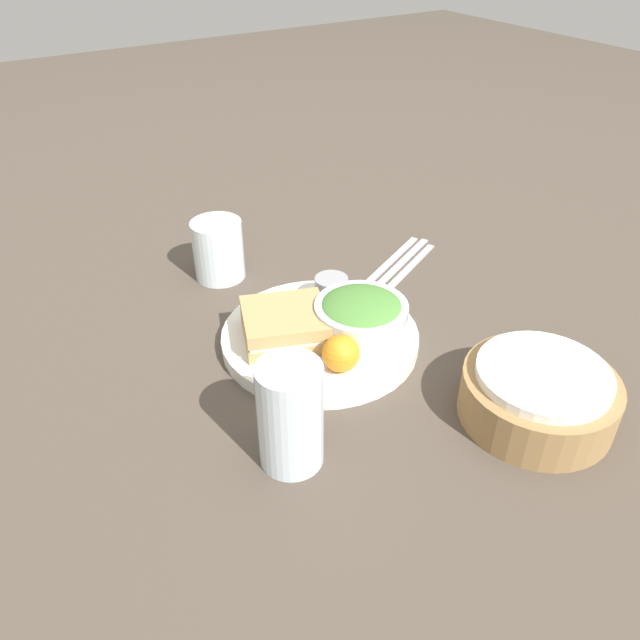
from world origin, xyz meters
The scene contains 12 objects.
ground_plane centered at (0.00, 0.00, 0.00)m, with size 4.00×4.00×0.00m, color #4C4238.
plate centered at (0.00, 0.00, 0.01)m, with size 0.27×0.27×0.02m, color white.
sandwich centered at (0.05, -0.01, 0.04)m, with size 0.14×0.13×0.04m.
salad_bowl centered at (-0.05, 0.03, 0.05)m, with size 0.13×0.13×0.06m.
dressing_cup centered at (-0.05, -0.05, 0.04)m, with size 0.05×0.05×0.04m, color #99999E.
orange_wedge centered at (0.02, 0.08, 0.04)m, with size 0.05×0.05×0.05m, color orange.
drink_glass centered at (0.14, 0.16, 0.06)m, with size 0.07×0.07×0.13m, color silver.
bread_basket centered at (-0.14, 0.26, 0.03)m, with size 0.18×0.18×0.07m.
fork centered at (-0.23, -0.13, 0.00)m, with size 0.18×0.01×0.01m, color #B2B2B7.
knife centered at (-0.23, -0.11, 0.00)m, with size 0.19×0.01×0.01m, color #B2B2B7.
spoon centered at (-0.24, -0.10, 0.00)m, with size 0.16×0.01×0.01m, color #B2B2B7.
water_glass centered at (0.04, -0.24, 0.05)m, with size 0.08×0.08×0.10m, color silver.
Camera 1 is at (0.37, 0.58, 0.52)m, focal length 35.00 mm.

